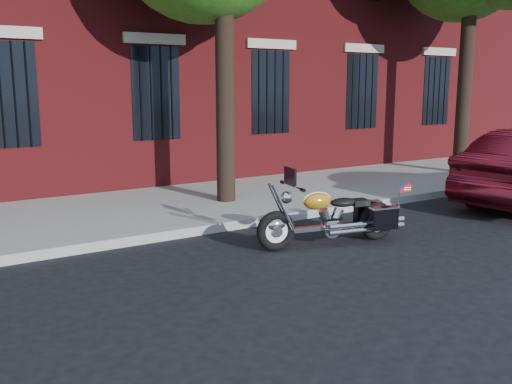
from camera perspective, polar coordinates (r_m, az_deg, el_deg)
ground at (r=8.62m, az=3.70°, el=-5.43°), size 120.00×120.00×0.00m
curb at (r=9.71m, az=-1.12°, el=-3.10°), size 40.00×0.16×0.15m
sidewalk at (r=11.31m, az=-6.09°, el=-1.17°), size 40.00×3.60×0.15m
motorcycle at (r=8.66m, az=7.97°, el=-2.62°), size 2.32×0.98×1.21m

